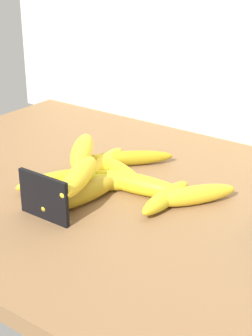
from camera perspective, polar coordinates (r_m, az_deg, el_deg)
name	(u,v)px	position (r cm, az deg, el deg)	size (l,w,h in cm)	color
counter_top	(118,197)	(105.78, -0.85, -3.09)	(110.00, 76.00, 3.00)	olive
back_wall	(221,3)	(128.43, 10.12, 17.02)	(130.00, 2.00, 70.00)	beige
chalkboard_sign	(44,199)	(94.18, -8.75, -3.29)	(11.00, 1.80, 8.40)	black
banana_0	(194,195)	(99.82, 7.28, -2.90)	(17.01, 3.59, 3.59)	yellow
banana_1	(166,198)	(98.63, 4.30, -3.18)	(15.15, 3.37, 3.37)	yellow
banana_2	(137,184)	(102.97, 1.23, -1.73)	(20.70, 3.93, 3.93)	yellow
banana_3	(103,164)	(112.53, -2.44, 0.41)	(18.19, 3.45, 3.45)	yellow
banana_4	(81,194)	(99.40, -4.83, -2.75)	(18.00, 4.08, 4.08)	#B49120
banana_5	(85,171)	(108.90, -4.37, -0.31)	(15.53, 3.96, 3.96)	gold
banana_6	(55,180)	(106.41, -7.64, -1.27)	(16.10, 3.26, 3.26)	yellow
banana_7	(126,158)	(115.64, 0.01, 1.05)	(20.64, 3.26, 3.26)	#B2951A
banana_8	(115,169)	(109.89, -1.24, -0.08)	(16.27, 3.72, 3.72)	yellow
banana_9	(106,182)	(104.40, -2.15, -1.56)	(19.20, 3.29, 3.29)	yellow
banana_10	(83,151)	(108.32, -4.57, 1.87)	(17.33, 4.15, 4.15)	yellow
banana_11	(79,176)	(96.61, -5.08, -0.90)	(16.75, 4.04, 4.04)	yellow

